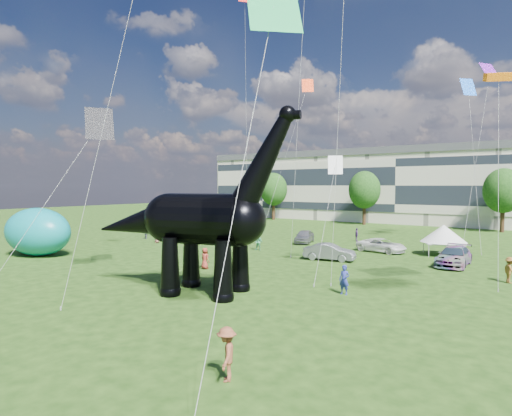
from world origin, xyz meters
The scene contains 14 objects.
ground centered at (0.00, 0.00, 0.00)m, with size 220.00×220.00×0.00m, color #16330C.
terrace_row centered at (-8.00, 62.00, 6.00)m, with size 78.00×11.00×12.00m, color beige.
tree_far_left centered at (-30.00, 53.00, 6.29)m, with size 5.20×5.20×9.44m.
tree_mid_left centered at (-12.00, 53.00, 6.29)m, with size 5.20×5.20×9.44m.
tree_mid_right centered at (8.00, 53.00, 6.29)m, with size 5.20×5.20×9.44m.
dinosaur_sculpture centered at (-3.35, 3.85, 4.27)m, with size 13.82×5.62×11.32m.
car_silver centered at (-8.95, 27.26, 0.75)m, with size 1.76×4.38×1.49m, color #A5A5A9.
car_grey centered at (-1.66, 18.63, 0.73)m, with size 1.54×4.40×1.45m, color slate.
car_white centered at (0.45, 25.76, 0.66)m, with size 2.20×4.77×1.32m, color white.
car_dark centered at (7.67, 22.15, 0.78)m, with size 2.20×5.41×1.57m, color #595960.
gazebo_near centered at (5.77, 27.30, 2.00)m, with size 5.34×5.34×2.85m.
gazebo_left centered at (-18.33, 26.82, 1.92)m, with size 4.54×4.54×2.73m.
inflatable_teal centered at (-24.71, 5.17, 2.22)m, with size 7.11×4.44×4.44m, color #0B848D.
visitors centered at (0.95, 15.98, 0.87)m, with size 48.37×37.47×1.88m.
Camera 1 is at (14.58, -15.02, 6.48)m, focal length 30.00 mm.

